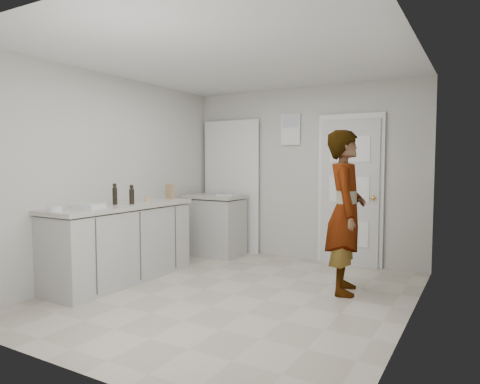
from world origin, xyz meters
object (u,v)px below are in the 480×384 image
Objects in this scene: spice_jar at (147,199)px; egg_bowl at (55,209)px; baking_dish at (88,206)px; cake_mix_box at (170,191)px; oil_cruet_b at (115,194)px; person at (345,212)px; oil_cruet_a at (132,195)px.

spice_jar is 0.55× the size of egg_bowl.
baking_dish and egg_bowl have the same top height.
oil_cruet_b is (-0.04, -0.97, 0.02)m from cake_mix_box.
person is at bearing 12.50° from spice_jar.
person reaches higher than spice_jar.
oil_cruet_b is 0.46m from baking_dish.
egg_bowl is at bearing -96.88° from oil_cruet_a.
oil_cruet_b is 0.78× the size of baking_dish.
oil_cruet_b reaches higher than baking_dish.
oil_cruet_a is at bearing 93.65° from person.
egg_bowl is at bearing -88.03° from oil_cruet_b.
cake_mix_box is 1.42m from baking_dish.
cake_mix_box is 1.38× the size of egg_bowl.
spice_jar is at bearing 86.47° from egg_bowl.
oil_cruet_b reaches higher than cake_mix_box.
oil_cruet_a reaches higher than egg_bowl.
spice_jar is 0.31m from oil_cruet_a.
baking_dish is (0.07, -0.45, -0.10)m from oil_cruet_b.
baking_dish is (-0.08, -0.57, -0.09)m from oil_cruet_a.
oil_cruet_b is 1.77× the size of egg_bowl.
spice_jar is (0.07, -0.54, -0.06)m from cake_mix_box.
person is 7.60× the size of oil_cruet_a.
oil_cruet_b is at bearing 98.42° from baking_dish.
cake_mix_box reaches higher than egg_bowl.
spice_jar is at bearing 75.98° from oil_cruet_b.
oil_cruet_b is at bearing 91.97° from egg_bowl.
cake_mix_box is 1.80m from egg_bowl.
oil_cruet_b reaches higher than egg_bowl.
spice_jar is at bearing 97.29° from oil_cruet_a.
cake_mix_box is at bearing 73.79° from person.
baking_dish is at bearing -92.63° from spice_jar.
oil_cruet_a is (0.11, -0.84, 0.01)m from cake_mix_box.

